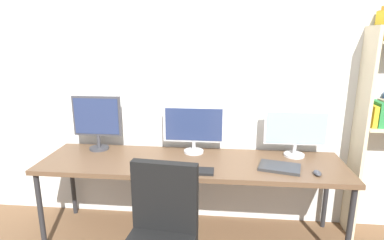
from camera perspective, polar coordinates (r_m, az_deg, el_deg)
name	(u,v)px	position (r m, az deg, el deg)	size (l,w,h in m)	color
wall_back	(196,89)	(3.00, 0.70, 5.67)	(4.98, 0.10, 2.60)	silver
desk	(191,166)	(2.76, -0.10, -8.27)	(2.58, 0.68, 0.74)	brown
monitor_left	(97,120)	(3.06, -16.68, 0.05)	(0.45, 0.18, 0.51)	#38383D
monitor_center	(194,127)	(2.86, 0.32, -1.27)	(0.56, 0.18, 0.43)	silver
monitor_right	(296,131)	(2.92, 18.18, -1.83)	(0.55, 0.18, 0.42)	silver
keyboard_main	(188,171)	(2.52, -0.64, -9.10)	(0.40, 0.13, 0.02)	black
computer_mouse	(317,173)	(2.65, 21.60, -8.85)	(0.06, 0.10, 0.03)	#38383D
laptop_closed	(280,167)	(2.68, 15.47, -8.17)	(0.32, 0.22, 0.02)	#2D2D2D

